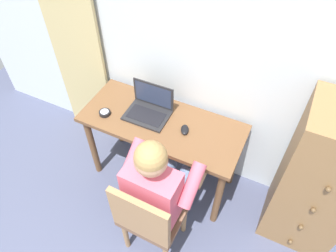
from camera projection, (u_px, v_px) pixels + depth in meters
wall_back at (215, 52)px, 2.19m from camera, size 4.80×0.05×2.50m
curtain_panel at (72, 29)px, 2.58m from camera, size 0.53×0.03×2.30m
desk at (162, 132)px, 2.53m from camera, size 1.28×0.54×0.74m
dresser at (319, 181)px, 2.19m from camera, size 0.51×0.49×1.29m
chair at (149, 217)px, 2.18m from camera, size 0.43×0.41×0.88m
person_seated at (161, 182)px, 2.15m from camera, size 0.54×0.59×1.20m
laptop at (149, 108)px, 2.47m from camera, size 0.34×0.26×0.24m
computer_mouse at (185, 130)px, 2.36m from camera, size 0.09×0.12×0.03m
desk_clock at (105, 113)px, 2.48m from camera, size 0.09×0.09×0.03m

